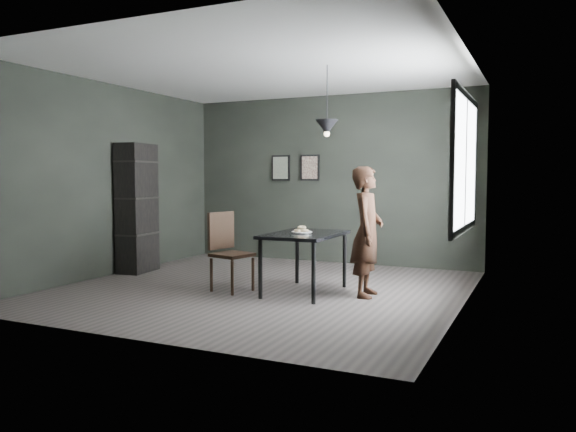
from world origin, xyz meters
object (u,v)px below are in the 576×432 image
at_px(cafe_table, 305,239).
at_px(white_plate, 302,233).
at_px(woman, 367,232).
at_px(wood_chair, 227,246).
at_px(shelf_unit, 137,208).
at_px(pendant_lamp, 327,127).

bearing_deg(cafe_table, white_plate, -116.07).
relative_size(cafe_table, woman, 0.76).
height_order(woman, wood_chair, woman).
bearing_deg(shelf_unit, wood_chair, -25.21).
relative_size(woman, wood_chair, 1.57).
bearing_deg(white_plate, pendant_lamp, 27.63).
bearing_deg(woman, wood_chair, 96.28).
xyz_separation_m(cafe_table, white_plate, (-0.02, -0.04, 0.08)).
bearing_deg(shelf_unit, cafe_table, -14.40).
bearing_deg(woman, cafe_table, 92.74).
xyz_separation_m(woman, wood_chair, (-1.72, -0.39, -0.22)).
distance_m(white_plate, wood_chair, 0.98).
relative_size(wood_chair, pendant_lamp, 1.15).
bearing_deg(white_plate, wood_chair, -166.43).
height_order(wood_chair, pendant_lamp, pendant_lamp).
xyz_separation_m(shelf_unit, pendant_lamp, (3.17, -0.28, 1.08)).
bearing_deg(white_plate, shelf_unit, 171.80).
xyz_separation_m(white_plate, shelf_unit, (-2.90, 0.42, 0.22)).
distance_m(cafe_table, woman, 0.78).
bearing_deg(cafe_table, wood_chair, -164.38).
distance_m(white_plate, woman, 0.80).
xyz_separation_m(white_plate, pendant_lamp, (0.27, 0.14, 1.29)).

